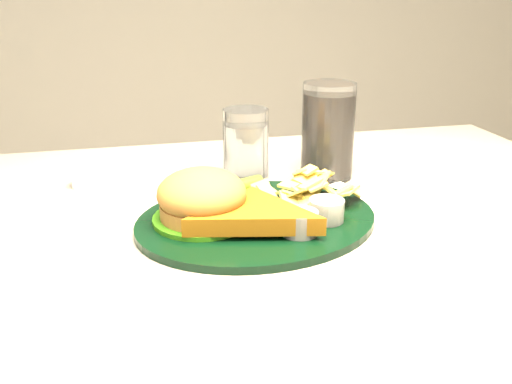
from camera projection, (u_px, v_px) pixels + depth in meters
dinner_plate at (257, 198)px, 0.76m from camera, size 0.38×0.34×0.07m
water_glass at (246, 145)px, 0.92m from camera, size 0.08×0.08×0.12m
cola_glass at (328, 131)px, 0.92m from camera, size 0.09×0.09×0.16m
fork_napkin at (334, 199)px, 0.84m from camera, size 0.18×0.20×0.01m
spoon at (173, 239)px, 0.71m from camera, size 0.06×0.14×0.01m
ramekin at (84, 179)px, 0.90m from camera, size 0.05×0.05×0.03m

